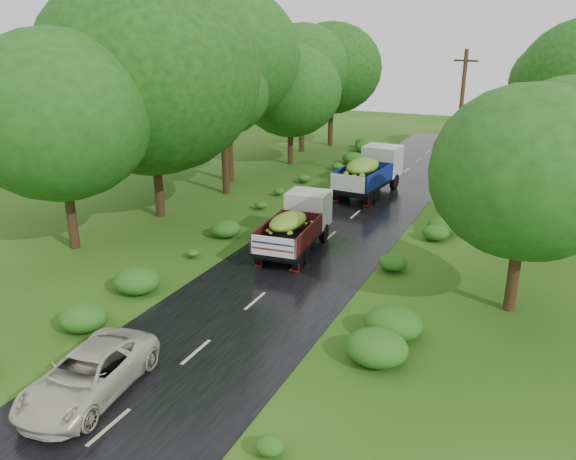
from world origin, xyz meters
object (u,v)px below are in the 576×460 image
Objects in this scene: truck_near at (297,223)px; car at (88,375)px; truck_far at (371,170)px; utility_pole at (460,123)px.

truck_near reaches higher than car.
utility_pole is at bearing 26.94° from truck_far.
truck_far reaches higher than truck_near.
truck_near is 0.66× the size of utility_pole.
utility_pole is at bearing 63.88° from truck_near.
car is 26.67m from utility_pole.
truck_far is at bearing 84.11° from truck_near.
utility_pole is at bearing 71.11° from car.
utility_pole is (4.85, 1.96, 2.99)m from truck_far.
truck_far is 6.03m from utility_pole.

